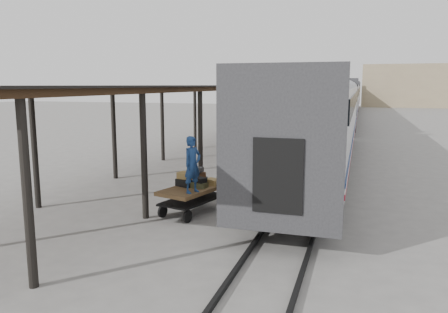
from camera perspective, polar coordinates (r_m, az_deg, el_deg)
ground at (r=15.41m, az=-2.22°, el=-6.36°), size 160.00×160.00×0.00m
train at (r=47.82m, az=15.31°, el=7.24°), size 3.45×76.01×4.01m
canopy at (r=38.88m, az=4.95°, el=9.06°), size 4.90×64.30×4.15m
rails at (r=48.18m, az=15.19°, el=4.12°), size 1.54×150.00×0.12m
building_far at (r=92.41m, az=23.21°, el=8.48°), size 18.00×10.00×8.00m
building_left at (r=97.14m, az=8.56°, el=8.54°), size 12.00×8.00×6.00m
baggage_cart at (r=14.38m, az=-4.07°, el=-4.85°), size 1.85×2.65×0.86m
suitcase_stack at (r=14.60m, az=-3.77°, el=-2.97°), size 1.45×1.11×0.57m
luggage_tug at (r=36.47m, az=4.02°, el=3.80°), size 1.44×1.86×1.45m
porter at (r=13.47m, az=-4.14°, el=-1.07°), size 0.65×0.76×1.76m
pedestrian at (r=31.30m, az=5.17°, el=3.08°), size 0.96×0.52×1.56m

